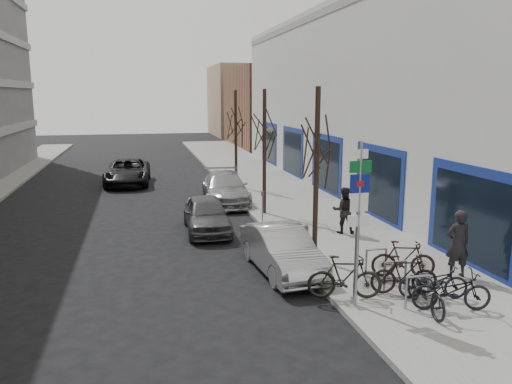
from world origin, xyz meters
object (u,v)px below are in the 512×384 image
bike_near_right (404,274)px  bike_mid_curb (433,278)px  tree_near (317,134)px  meter_front (306,241)px  tree_mid (264,122)px  parked_car_front (282,250)px  lane_car (128,172)px  pedestrian_far (344,210)px  meter_back (237,181)px  bike_near_left (426,287)px  meter_mid (262,203)px  bike_far_inner (403,259)px  tree_far (236,116)px  parked_car_mid (206,214)px  parked_car_back (225,188)px  bike_far_curb (452,287)px  bike_mid_inner (345,277)px  highway_sign_pole (358,214)px  pedestrian_near (458,244)px  bike_rack (395,272)px

bike_near_right → bike_mid_curb: 0.72m
tree_near → meter_front: size_ratio=4.33×
tree_mid → bike_mid_curb: (1.90, -10.08, -3.42)m
parked_car_front → lane_car: lane_car is taller
bike_near_right → pedestrian_far: size_ratio=0.99×
meter_front → meter_back: same height
bike_near_right → lane_car: lane_car is taller
meter_front → bike_near_left: (1.77, -3.67, -0.18)m
meter_front → bike_near_right: (1.77, -2.64, -0.23)m
tree_mid → meter_mid: tree_mid is taller
bike_near_left → bike_far_inner: 2.21m
bike_near_right → bike_far_inner: size_ratio=0.98×
tree_far → bike_mid_curb: tree_far is taller
bike_mid_curb → lane_car: bearing=35.9°
pedestrian_far → parked_car_mid: bearing=-5.8°
bike_near_left → parked_car_mid: parked_car_mid is taller
meter_back → parked_car_front: 10.96m
parked_car_back → meter_front: bearing=-81.8°
bike_far_curb → tree_mid: bearing=24.6°
parked_car_front → parked_car_mid: parked_car_mid is taller
tree_far → bike_far_curb: tree_far is taller
bike_mid_curb → parked_car_front: size_ratio=0.42×
bike_mid_inner → bike_far_inner: bearing=-50.5°
highway_sign_pole → parked_car_front: 3.69m
highway_sign_pole → pedestrian_near: size_ratio=2.15×
bike_far_inner → pedestrian_far: 4.75m
bike_near_left → bike_far_inner: bearing=79.5°
tree_near → bike_mid_curb: size_ratio=3.14×
bike_mid_inner → parked_car_front: (-0.90, 2.63, -0.04)m
highway_sign_pole → parked_car_back: bearing=94.4°
meter_front → bike_far_inner: size_ratio=0.70×
lane_car → pedestrian_near: (9.40, -18.49, 0.37)m
bike_mid_inner → bike_far_inner: bike_mid_inner is taller
bike_near_right → meter_back: bearing=20.8°
pedestrian_near → tree_near: bearing=-30.0°
bike_near_left → parked_car_front: parked_car_front is taller
parked_car_front → bike_far_inner: bearing=-31.9°
parked_car_mid → bike_far_curb: bearing=-60.7°
bike_near_right → parked_car_mid: bearing=41.6°
bike_mid_curb → meter_mid: bearing=29.4°
bike_far_curb → bike_mid_curb: bearing=16.6°
pedestrian_near → pedestrian_far: 5.19m
parked_car_mid → pedestrian_far: size_ratio=2.29×
bike_near_right → pedestrian_near: (2.10, 0.81, 0.44)m
meter_mid → bike_far_curb: bearing=-75.7°
meter_mid → pedestrian_far: (2.55, -2.31, 0.12)m
meter_back → bike_far_inner: size_ratio=0.70×
bike_rack → tree_mid: (-1.20, 9.40, 3.44)m
tree_near → bike_far_inner: bearing=-46.8°
highway_sign_pole → pedestrian_near: 4.03m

